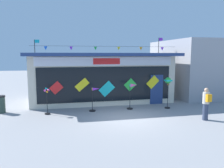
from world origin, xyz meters
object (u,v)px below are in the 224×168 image
kite_shop_building (101,76)px  wind_spinner_center_left (132,92)px  wind_spinner_far_left (47,99)px  wind_spinner_left (95,97)px  person_near_camera (206,103)px  trash_bin (1,104)px  wind_spinner_center_right (168,83)px

kite_shop_building → wind_spinner_center_left: bearing=-66.9°
kite_shop_building → wind_spinner_center_left: size_ratio=6.29×
wind_spinner_far_left → wind_spinner_left: wind_spinner_far_left is taller
wind_spinner_center_left → person_near_camera: 4.31m
person_near_camera → kite_shop_building: bearing=-58.7°
wind_spinner_far_left → kite_shop_building: bearing=43.5°
kite_shop_building → trash_bin: size_ratio=9.92×
wind_spinner_center_left → wind_spinner_center_right: size_ratio=0.82×
kite_shop_building → person_near_camera: (4.35, -6.45, -0.87)m
wind_spinner_center_left → trash_bin: wind_spinner_center_left is taller
wind_spinner_left → wind_spinner_center_right: 4.66m
trash_bin → wind_spinner_far_left: bearing=-19.6°
wind_spinner_far_left → wind_spinner_center_left: wind_spinner_center_left is taller
wind_spinner_left → wind_spinner_center_left: 2.37m
wind_spinner_left → trash_bin: wind_spinner_left is taller
wind_spinner_center_left → trash_bin: 7.78m
wind_spinner_center_left → wind_spinner_center_right: 2.31m
kite_shop_building → person_near_camera: kite_shop_building is taller
wind_spinner_far_left → wind_spinner_center_right: (7.31, -0.12, 0.73)m
kite_shop_building → wind_spinner_left: size_ratio=7.03×
kite_shop_building → wind_spinner_left: (-0.96, -3.33, -0.90)m
kite_shop_building → trash_bin: bearing=-158.1°
wind_spinner_center_right → person_near_camera: 3.03m
wind_spinner_center_right → trash_bin: wind_spinner_center_right is taller
trash_bin → person_near_camera: bearing=-20.1°
wind_spinner_far_left → wind_spinner_left: bearing=3.3°
wind_spinner_center_left → wind_spinner_center_right: bearing=-7.4°
wind_spinner_center_right → trash_bin: bearing=173.9°
kite_shop_building → wind_spinner_center_right: 5.12m
wind_spinner_left → person_near_camera: (5.31, -3.12, 0.03)m
wind_spinner_left → trash_bin: size_ratio=1.41×
wind_spinner_center_right → trash_bin: (-9.95, 1.06, -1.09)m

